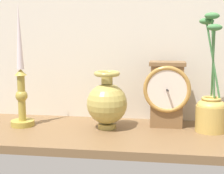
{
  "coord_description": "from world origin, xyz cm",
  "views": [
    {
      "loc": [
        13.96,
        -105.98,
        31.15
      ],
      "look_at": [
        -2.0,
        0.0,
        14.0
      ],
      "focal_mm": 57.34,
      "sensor_mm": 36.0,
      "label": 1
    }
  ],
  "objects_px": {
    "mantel_clock": "(167,93)",
    "candlestick_tall_left": "(21,84)",
    "brass_vase_jar": "(211,107)",
    "brass_vase_bulbous": "(107,102)"
  },
  "relations": [
    {
      "from": "mantel_clock",
      "to": "candlestick_tall_left",
      "type": "height_order",
      "value": "candlestick_tall_left"
    },
    {
      "from": "candlestick_tall_left",
      "to": "brass_vase_jar",
      "type": "bearing_deg",
      "value": 2.25
    },
    {
      "from": "mantel_clock",
      "to": "brass_vase_bulbous",
      "type": "bearing_deg",
      "value": -164.41
    },
    {
      "from": "mantel_clock",
      "to": "brass_vase_jar",
      "type": "height_order",
      "value": "brass_vase_jar"
    },
    {
      "from": "candlestick_tall_left",
      "to": "brass_vase_bulbous",
      "type": "height_order",
      "value": "candlestick_tall_left"
    },
    {
      "from": "mantel_clock",
      "to": "brass_vase_jar",
      "type": "bearing_deg",
      "value": -16.11
    },
    {
      "from": "mantel_clock",
      "to": "brass_vase_jar",
      "type": "distance_m",
      "value": 0.14
    },
    {
      "from": "brass_vase_bulbous",
      "to": "brass_vase_jar",
      "type": "height_order",
      "value": "brass_vase_jar"
    },
    {
      "from": "mantel_clock",
      "to": "candlestick_tall_left",
      "type": "bearing_deg",
      "value": -172.37
    },
    {
      "from": "mantel_clock",
      "to": "brass_vase_bulbous",
      "type": "height_order",
      "value": "mantel_clock"
    }
  ]
}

